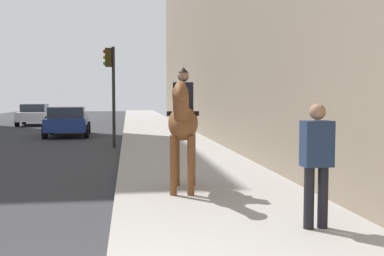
{
  "coord_description": "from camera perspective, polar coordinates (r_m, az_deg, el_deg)",
  "views": [
    {
      "loc": [
        -3.46,
        -0.25,
        1.91
      ],
      "look_at": [
        4.0,
        -1.29,
        1.4
      ],
      "focal_mm": 43.05,
      "sensor_mm": 36.0,
      "label": 1
    }
  ],
  "objects": [
    {
      "name": "car_far_lane",
      "position": [
        23.21,
        -15.15,
        0.86
      ],
      "size": [
        4.26,
        2.24,
        1.44
      ],
      "rotation": [
        0.0,
        0.0,
        0.05
      ],
      "color": "navy",
      "rests_on": "ground"
    },
    {
      "name": "car_near_lane",
      "position": [
        33.04,
        -18.94,
        1.64
      ],
      "size": [
        4.12,
        2.12,
        1.44
      ],
      "rotation": [
        0.0,
        0.0,
        3.18
      ],
      "color": "silver",
      "rests_on": "ground"
    },
    {
      "name": "mounted_horse_near",
      "position": [
        8.67,
        -1.12,
        0.83
      ],
      "size": [
        2.14,
        0.8,
        2.36
      ],
      "rotation": [
        0.0,
        0.0,
        2.97
      ],
      "color": "brown",
      "rests_on": "sidewalk_slab"
    },
    {
      "name": "pedestrian_greeting",
      "position": [
        6.44,
        15.19,
        -3.51
      ],
      "size": [
        0.27,
        0.41,
        1.7
      ],
      "rotation": [
        0.0,
        0.0,
        0.02
      ],
      "color": "black",
      "rests_on": "sidewalk_slab"
    },
    {
      "name": "traffic_light_near_curb",
      "position": [
        17.58,
        -9.99,
        5.86
      ],
      "size": [
        0.2,
        0.44,
        3.79
      ],
      "color": "black",
      "rests_on": "ground"
    }
  ]
}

